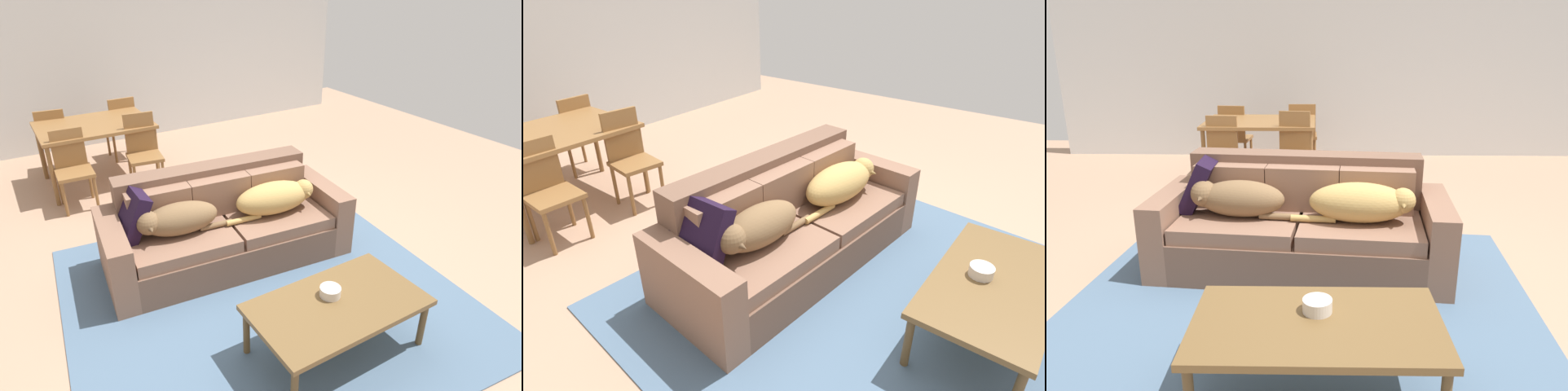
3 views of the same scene
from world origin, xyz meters
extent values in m
plane|color=tan|center=(0.00, 0.00, 0.00)|extent=(10.00, 10.00, 0.00)
cube|color=silver|center=(0.00, 4.00, 1.35)|extent=(8.00, 0.12, 2.70)
cube|color=slate|center=(-0.23, -0.67, 0.01)|extent=(3.48, 3.32, 0.01)
cube|color=brown|center=(-0.23, 0.01, 0.17)|extent=(1.95, 1.09, 0.33)
cube|color=#845F4A|center=(-0.69, 0.06, 0.39)|extent=(0.99, 0.96, 0.12)
cube|color=#845F4A|center=(0.24, -0.03, 0.39)|extent=(0.99, 0.96, 0.12)
cube|color=brown|center=(-0.20, 0.35, 0.66)|extent=(1.88, 0.42, 0.42)
cube|color=#845F4A|center=(-0.79, 0.21, 0.62)|extent=(0.59, 0.21, 0.35)
cube|color=#845F4A|center=(-0.21, 0.16, 0.62)|extent=(0.59, 0.21, 0.35)
cube|color=#845F4A|center=(0.36, 0.10, 0.62)|extent=(0.59, 0.21, 0.35)
cube|color=#845F4A|center=(-1.25, 0.11, 0.30)|extent=(0.28, 0.93, 0.61)
cube|color=#845F4A|center=(0.80, -0.09, 0.30)|extent=(0.28, 0.93, 0.61)
ellipsoid|color=brown|center=(-0.68, -0.01, 0.59)|extent=(0.70, 0.37, 0.28)
sphere|color=brown|center=(-0.97, 0.00, 0.63)|extent=(0.20, 0.20, 0.20)
cone|color=brown|center=(-0.97, -0.09, 0.61)|extent=(0.10, 0.12, 0.09)
cylinder|color=brown|center=(-0.39, -0.10, 0.48)|extent=(0.30, 0.08, 0.05)
ellipsoid|color=tan|center=(0.21, -0.11, 0.60)|extent=(0.77, 0.41, 0.30)
sphere|color=tan|center=(0.52, -0.16, 0.63)|extent=(0.19, 0.19, 0.19)
cone|color=olive|center=(0.51, -0.24, 0.62)|extent=(0.09, 0.11, 0.08)
cylinder|color=tan|center=(-0.13, -0.14, 0.48)|extent=(0.34, 0.08, 0.05)
cube|color=black|center=(-1.05, 0.21, 0.64)|extent=(0.29, 0.43, 0.44)
cube|color=brown|center=(-0.10, -1.44, 0.41)|extent=(1.24, 0.70, 0.04)
cylinder|color=brown|center=(-0.68, -1.14, 0.20)|extent=(0.05, 0.05, 0.39)
cylinder|color=brown|center=(0.47, -1.14, 0.20)|extent=(0.05, 0.05, 0.39)
cylinder|color=silver|center=(-0.10, -1.35, 0.47)|extent=(0.15, 0.15, 0.07)
cube|color=olive|center=(-0.80, 2.48, 0.76)|extent=(1.35, 0.99, 0.04)
cylinder|color=brown|center=(-1.43, 2.04, 0.37)|extent=(0.05, 0.05, 0.74)
cylinder|color=brown|center=(-0.18, 2.04, 0.37)|extent=(0.05, 0.05, 0.74)
cylinder|color=brown|center=(-1.43, 2.93, 0.37)|extent=(0.05, 0.05, 0.74)
cylinder|color=brown|center=(-0.18, 2.93, 0.37)|extent=(0.05, 0.05, 0.74)
cube|color=olive|center=(-1.21, 1.87, 0.43)|extent=(0.42, 0.42, 0.04)
cube|color=olive|center=(-1.20, 2.05, 0.68)|extent=(0.36, 0.05, 0.45)
cylinder|color=brown|center=(-1.39, 1.70, 0.21)|extent=(0.04, 0.04, 0.41)
cylinder|color=brown|center=(-1.05, 1.69, 0.21)|extent=(0.04, 0.04, 0.41)
cylinder|color=brown|center=(-1.37, 2.04, 0.21)|extent=(0.04, 0.04, 0.41)
cylinder|color=brown|center=(-1.03, 2.03, 0.21)|extent=(0.04, 0.04, 0.41)
cube|color=olive|center=(-0.38, 1.87, 0.45)|extent=(0.45, 0.45, 0.04)
cube|color=olive|center=(-0.36, 2.05, 0.71)|extent=(0.36, 0.08, 0.49)
cylinder|color=brown|center=(-0.57, 1.73, 0.21)|extent=(0.04, 0.04, 0.43)
cylinder|color=brown|center=(-0.23, 1.68, 0.21)|extent=(0.04, 0.04, 0.43)
cylinder|color=brown|center=(-0.53, 2.06, 0.21)|extent=(0.04, 0.04, 0.43)
cylinder|color=brown|center=(-0.19, 2.02, 0.21)|extent=(0.04, 0.04, 0.43)
cube|color=olive|center=(-1.23, 3.14, 0.42)|extent=(0.44, 0.44, 0.04)
cube|color=olive|center=(-1.24, 2.96, 0.67)|extent=(0.36, 0.07, 0.45)
cylinder|color=brown|center=(-1.04, 3.29, 0.20)|extent=(0.04, 0.04, 0.40)
cylinder|color=brown|center=(-1.38, 3.32, 0.20)|extent=(0.04, 0.04, 0.40)
cylinder|color=brown|center=(-1.07, 2.95, 0.20)|extent=(0.04, 0.04, 0.40)
cylinder|color=brown|center=(-1.41, 2.99, 0.20)|extent=(0.04, 0.04, 0.40)
cube|color=olive|center=(-0.30, 3.17, 0.46)|extent=(0.41, 0.41, 0.04)
cube|color=olive|center=(-0.30, 2.99, 0.70)|extent=(0.36, 0.04, 0.44)
cylinder|color=brown|center=(-0.14, 3.35, 0.22)|extent=(0.04, 0.04, 0.44)
cylinder|color=brown|center=(-0.48, 3.34, 0.22)|extent=(0.04, 0.04, 0.44)
cylinder|color=brown|center=(-0.13, 3.01, 0.22)|extent=(0.04, 0.04, 0.44)
cylinder|color=brown|center=(-0.47, 3.00, 0.22)|extent=(0.04, 0.04, 0.44)
camera|label=1|loc=(-1.89, -3.33, 2.56)|focal=31.61mm
camera|label=2|loc=(-2.60, -1.68, 2.17)|focal=29.71mm
camera|label=3|loc=(-0.11, -3.52, 1.76)|focal=33.54mm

